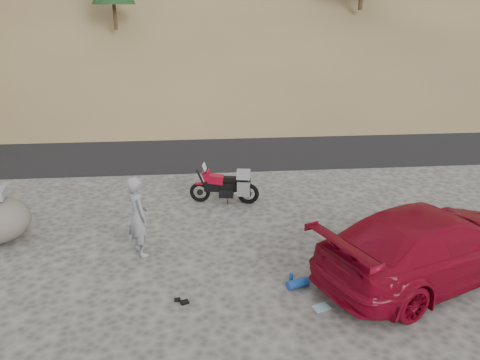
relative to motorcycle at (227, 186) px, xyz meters
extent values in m
plane|color=#484642|center=(-0.47, -2.97, -0.51)|extent=(140.00, 140.00, 0.00)
cube|color=black|center=(-0.47, 6.03, -0.51)|extent=(120.00, 7.00, 0.05)
cylinder|color=#382214|center=(-4.47, 11.03, 4.39)|extent=(0.17, 0.17, 1.40)
torus|color=black|center=(-0.79, 0.14, -0.21)|extent=(0.60, 0.21, 0.59)
cylinder|color=black|center=(-0.79, 0.14, -0.21)|extent=(0.19, 0.08, 0.18)
torus|color=black|center=(0.59, -0.10, -0.21)|extent=(0.64, 0.23, 0.63)
cylinder|color=black|center=(0.59, -0.10, -0.21)|extent=(0.21, 0.10, 0.20)
cylinder|color=black|center=(-0.72, 0.12, 0.12)|extent=(0.34, 0.11, 0.73)
cylinder|color=black|center=(-0.59, 0.10, 0.46)|extent=(0.13, 0.56, 0.04)
cube|color=black|center=(-0.12, 0.02, -0.02)|extent=(1.10, 0.40, 0.27)
cube|color=black|center=(-0.03, 0.01, -0.20)|extent=(0.44, 0.33, 0.25)
cube|color=maroon|center=(-0.33, 0.06, 0.21)|extent=(0.51, 0.35, 0.28)
cube|color=maroon|center=(-0.56, 0.10, 0.32)|extent=(0.32, 0.35, 0.32)
cube|color=silver|center=(-0.63, 0.11, 0.55)|extent=(0.15, 0.28, 0.23)
cube|color=black|center=(0.10, -0.02, 0.23)|extent=(0.52, 0.28, 0.11)
cube|color=black|center=(0.44, -0.07, 0.19)|extent=(0.34, 0.21, 0.09)
cube|color=silver|center=(0.43, -0.31, 0.01)|extent=(0.37, 0.17, 0.40)
cube|color=silver|center=(0.51, 0.15, 0.01)|extent=(0.37, 0.17, 0.40)
cube|color=gray|center=(0.45, -0.08, 0.37)|extent=(0.42, 0.37, 0.23)
cube|color=maroon|center=(-0.79, 0.14, 0.06)|extent=(0.28, 0.15, 0.04)
cylinder|color=black|center=(-0.02, -0.16, -0.35)|extent=(0.05, 0.19, 0.33)
cylinder|color=silver|center=(0.39, -0.19, -0.15)|extent=(0.42, 0.15, 0.12)
imported|color=gray|center=(-2.18, -2.72, -0.51)|extent=(0.72, 0.82, 1.89)
imported|color=maroon|center=(3.95, -4.23, -0.51)|extent=(5.66, 4.04, 1.52)
ellipsoid|color=#58524B|center=(-5.94, -0.54, -0.28)|extent=(0.97, 0.92, 0.47)
cube|color=white|center=(2.02, -4.90, -0.50)|extent=(0.66, 0.64, 0.02)
cylinder|color=#184094|center=(1.15, -4.41, -0.42)|extent=(0.50, 0.33, 0.19)
cylinder|color=#184094|center=(1.04, -4.23, -0.40)|extent=(0.10, 0.10, 0.22)
cone|color=#AD180B|center=(2.04, -4.47, -0.42)|extent=(0.17, 0.17, 0.18)
cube|color=black|center=(-1.14, -4.74, -0.49)|extent=(0.19, 0.16, 0.05)
cube|color=black|center=(-1.28, -4.65, -0.49)|extent=(0.13, 0.11, 0.04)
cube|color=#87B7D1|center=(1.45, -5.12, -0.50)|extent=(0.37, 0.32, 0.01)
camera|label=1|loc=(-0.76, -12.37, 4.93)|focal=35.00mm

